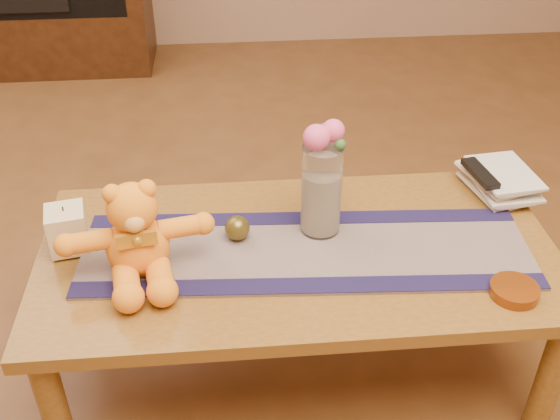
{
  "coord_description": "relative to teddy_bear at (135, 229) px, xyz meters",
  "views": [
    {
      "loc": [
        -0.17,
        -1.4,
        1.56
      ],
      "look_at": [
        -0.05,
        0.0,
        0.58
      ],
      "focal_mm": 42.49,
      "sensor_mm": 36.0,
      "label": 1
    }
  ],
  "objects": [
    {
      "name": "floor",
      "position": [
        0.42,
        0.05,
        -0.58
      ],
      "size": [
        5.5,
        5.5,
        0.0
      ],
      "primitive_type": "plane",
      "color": "#573519",
      "rests_on": "ground"
    },
    {
      "name": "coffee_table_top",
      "position": [
        0.42,
        0.05,
        -0.15
      ],
      "size": [
        1.4,
        0.7,
        0.04
      ],
      "primitive_type": "cube",
      "color": "brown",
      "rests_on": "floor"
    },
    {
      "name": "table_leg_fl",
      "position": [
        -0.22,
        -0.24,
        -0.38
      ],
      "size": [
        0.07,
        0.07,
        0.41
      ],
      "primitive_type": "cylinder",
      "color": "brown",
      "rests_on": "floor"
    },
    {
      "name": "table_leg_fr",
      "position": [
        1.06,
        -0.24,
        -0.38
      ],
      "size": [
        0.07,
        0.07,
        0.41
      ],
      "primitive_type": "cylinder",
      "color": "brown",
      "rests_on": "floor"
    },
    {
      "name": "table_leg_bl",
      "position": [
        -0.22,
        0.34,
        -0.38
      ],
      "size": [
        0.07,
        0.07,
        0.41
      ],
      "primitive_type": "cylinder",
      "color": "brown",
      "rests_on": "floor"
    },
    {
      "name": "table_leg_br",
      "position": [
        1.06,
        0.34,
        -0.38
      ],
      "size": [
        0.07,
        0.07,
        0.41
      ],
      "primitive_type": "cylinder",
      "color": "brown",
      "rests_on": "floor"
    },
    {
      "name": "persian_runner",
      "position": [
        0.44,
        0.04,
        -0.13
      ],
      "size": [
        1.22,
        0.42,
        0.01
      ],
      "primitive_type": "cube",
      "rotation": [
        0.0,
        0.0,
        -0.06
      ],
      "color": "#171C41",
      "rests_on": "coffee_table_top"
    },
    {
      "name": "runner_border_near",
      "position": [
        0.43,
        -0.11,
        -0.12
      ],
      "size": [
        1.2,
        0.13,
        0.0
      ],
      "primitive_type": "cube",
      "rotation": [
        0.0,
        0.0,
        -0.06
      ],
      "color": "#17133A",
      "rests_on": "persian_runner"
    },
    {
      "name": "runner_border_far",
      "position": [
        0.44,
        0.18,
        -0.12
      ],
      "size": [
        1.2,
        0.13,
        0.0
      ],
      "primitive_type": "cube",
      "rotation": [
        0.0,
        0.0,
        -0.06
      ],
      "color": "#17133A",
      "rests_on": "persian_runner"
    },
    {
      "name": "teddy_bear",
      "position": [
        0.0,
        0.0,
        0.0
      ],
      "size": [
        0.41,
        0.36,
        0.25
      ],
      "primitive_type": null,
      "rotation": [
        0.0,
        0.0,
        0.18
      ],
      "color": "orange",
      "rests_on": "persian_runner"
    },
    {
      "name": "pillar_candle",
      "position": [
        -0.2,
        0.11,
        -0.06
      ],
      "size": [
        0.12,
        0.12,
        0.12
      ],
      "primitive_type": "cube",
      "rotation": [
        0.0,
        0.0,
        0.19
      ],
      "color": "beige",
      "rests_on": "persian_runner"
    },
    {
      "name": "candle_wick",
      "position": [
        -0.2,
        0.11,
        0.0
      ],
      "size": [
        0.0,
        0.0,
        0.01
      ],
      "primitive_type": "cylinder",
      "rotation": [
        0.0,
        0.0,
        0.19
      ],
      "color": "black",
      "rests_on": "pillar_candle"
    },
    {
      "name": "glass_vase",
      "position": [
        0.48,
        0.13,
        0.01
      ],
      "size": [
        0.11,
        0.11,
        0.26
      ],
      "primitive_type": "cylinder",
      "color": "silver",
      "rests_on": "persian_runner"
    },
    {
      "name": "potpourri_fill",
      "position": [
        0.48,
        0.13,
        -0.03
      ],
      "size": [
        0.09,
        0.09,
        0.18
      ],
      "primitive_type": "cylinder",
      "color": "beige",
      "rests_on": "glass_vase"
    },
    {
      "name": "rose_left",
      "position": [
        0.46,
        0.12,
        0.17
      ],
      "size": [
        0.07,
        0.07,
        0.07
      ],
      "primitive_type": "sphere",
      "color": "#EC538F",
      "rests_on": "glass_vase"
    },
    {
      "name": "rose_right",
      "position": [
        0.51,
        0.13,
        0.18
      ],
      "size": [
        0.06,
        0.06,
        0.06
      ],
      "primitive_type": "sphere",
      "color": "#EC538F",
      "rests_on": "glass_vase"
    },
    {
      "name": "blue_flower_back",
      "position": [
        0.49,
        0.16,
        0.16
      ],
      "size": [
        0.04,
        0.04,
        0.04
      ],
      "primitive_type": "sphere",
      "color": "#464F98",
      "rests_on": "glass_vase"
    },
    {
      "name": "blue_flower_side",
      "position": [
        0.45,
        0.15,
        0.16
      ],
      "size": [
        0.04,
        0.04,
        0.04
      ],
      "primitive_type": "sphere",
      "color": "#464F98",
      "rests_on": "glass_vase"
    },
    {
      "name": "leaf_sprig",
      "position": [
        0.52,
        0.11,
        0.15
      ],
      "size": [
        0.03,
        0.03,
        0.03
      ],
      "primitive_type": "sphere",
      "color": "#33662D",
      "rests_on": "glass_vase"
    },
    {
      "name": "bronze_ball",
      "position": [
        0.25,
        0.1,
        -0.09
      ],
      "size": [
        0.09,
        0.09,
        0.07
      ],
      "primitive_type": "sphere",
      "rotation": [
        0.0,
        0.0,
        -0.43
      ],
      "color": "brown",
      "rests_on": "persian_runner"
    },
    {
      "name": "book_bottom",
      "position": [
        0.97,
        0.27,
        -0.12
      ],
      "size": [
        0.21,
        0.25,
        0.02
      ],
      "primitive_type": "imported",
      "rotation": [
        0.0,
        0.0,
        0.21
      ],
      "color": "beige",
      "rests_on": "coffee_table_top"
    },
    {
      "name": "book_lower",
      "position": [
        0.98,
        0.26,
        -0.1
      ],
      "size": [
        0.18,
        0.24,
        0.02
      ],
      "primitive_type": "imported",
      "rotation": [
        0.0,
        0.0,
        0.07
      ],
      "color": "beige",
      "rests_on": "book_bottom"
    },
    {
      "name": "book_upper",
      "position": [
        0.97,
        0.27,
        -0.08
      ],
      "size": [
        0.22,
        0.26,
        0.02
      ],
      "primitive_type": "imported",
      "rotation": [
        0.0,
        0.0,
        0.26
      ],
      "color": "beige",
      "rests_on": "book_lower"
    },
    {
      "name": "book_top",
      "position": [
        0.98,
        0.26,
        -0.06
      ],
      "size": [
        0.19,
        0.24,
        0.02
      ],
      "primitive_type": "imported",
      "rotation": [
        0.0,
        0.0,
        0.11
      ],
      "color": "beige",
      "rests_on": "book_upper"
    },
    {
      "name": "tv_remote",
      "position": [
        0.98,
        0.26,
        -0.05
      ],
      "size": [
        0.07,
        0.17,
        0.02
      ],
      "primitive_type": "cube",
      "rotation": [
        0.0,
        0.0,
        0.16
      ],
      "color": "black",
      "rests_on": "book_top"
    },
    {
      "name": "amber_dish",
      "position": [
        0.93,
        -0.18,
        -0.12
      ],
      "size": [
        0.15,
        0.15,
        0.03
      ],
      "primitive_type": "cylinder",
      "rotation": [
        0.0,
        0.0,
        0.28
      ],
      "color": "#BF5914",
      "rests_on": "coffee_table_top"
    }
  ]
}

